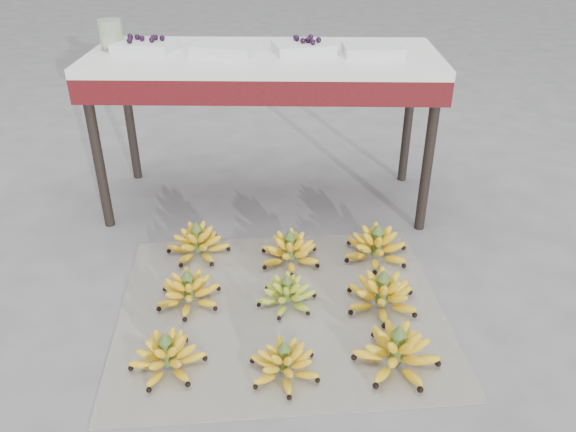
{
  "coord_description": "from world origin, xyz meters",
  "views": [
    {
      "loc": [
        0.13,
        -1.67,
        1.41
      ],
      "look_at": [
        0.09,
        0.37,
        0.24
      ],
      "focal_mm": 35.0,
      "sensor_mm": 36.0,
      "label": 1
    }
  ],
  "objects_px": {
    "bunch_mid_left": "(189,291)",
    "bunch_front_center": "(284,363)",
    "tray_far_left": "(145,45)",
    "glass_jar": "(111,35)",
    "bunch_front_left": "(167,356)",
    "bunch_front_right": "(397,352)",
    "bunch_back_left": "(198,243)",
    "tray_left": "(224,49)",
    "vendor_table": "(264,71)",
    "bunch_back_right": "(376,246)",
    "newspaper_mat": "(281,309)",
    "tray_right": "(304,47)",
    "bunch_back_center": "(290,251)",
    "bunch_mid_center": "(287,294)",
    "bunch_mid_right": "(382,294)",
    "tray_far_right": "(373,50)"
  },
  "relations": [
    {
      "from": "bunch_mid_center",
      "to": "tray_far_left",
      "type": "height_order",
      "value": "tray_far_left"
    },
    {
      "from": "bunch_mid_left",
      "to": "bunch_front_center",
      "type": "bearing_deg",
      "value": -67.14
    },
    {
      "from": "bunch_mid_left",
      "to": "bunch_mid_right",
      "type": "xyz_separation_m",
      "value": [
        0.76,
        -0.01,
        0.01
      ]
    },
    {
      "from": "bunch_mid_right",
      "to": "bunch_back_center",
      "type": "distance_m",
      "value": 0.47
    },
    {
      "from": "vendor_table",
      "to": "tray_far_left",
      "type": "xyz_separation_m",
      "value": [
        -0.55,
        0.01,
        0.11
      ]
    },
    {
      "from": "bunch_front_left",
      "to": "tray_left",
      "type": "bearing_deg",
      "value": 89.05
    },
    {
      "from": "bunch_back_left",
      "to": "bunch_front_center",
      "type": "bearing_deg",
      "value": -41.45
    },
    {
      "from": "bunch_front_left",
      "to": "vendor_table",
      "type": "height_order",
      "value": "vendor_table"
    },
    {
      "from": "tray_right",
      "to": "bunch_back_right",
      "type": "bearing_deg",
      "value": -59.15
    },
    {
      "from": "tray_far_left",
      "to": "tray_left",
      "type": "relative_size",
      "value": 0.98
    },
    {
      "from": "bunch_back_center",
      "to": "tray_right",
      "type": "bearing_deg",
      "value": 69.64
    },
    {
      "from": "tray_far_left",
      "to": "glass_jar",
      "type": "xyz_separation_m",
      "value": [
        -0.16,
        0.02,
        0.04
      ]
    },
    {
      "from": "bunch_mid_left",
      "to": "newspaper_mat",
      "type": "bearing_deg",
      "value": -27.56
    },
    {
      "from": "bunch_front_left",
      "to": "bunch_back_right",
      "type": "relative_size",
      "value": 0.75
    },
    {
      "from": "bunch_mid_center",
      "to": "vendor_table",
      "type": "relative_size",
      "value": 0.17
    },
    {
      "from": "tray_right",
      "to": "tray_left",
      "type": "bearing_deg",
      "value": -175.26
    },
    {
      "from": "bunch_mid_left",
      "to": "tray_right",
      "type": "bearing_deg",
      "value": 40.32
    },
    {
      "from": "tray_left",
      "to": "tray_right",
      "type": "height_order",
      "value": "tray_right"
    },
    {
      "from": "tray_far_right",
      "to": "bunch_front_left",
      "type": "bearing_deg",
      "value": -122.81
    },
    {
      "from": "bunch_mid_left",
      "to": "bunch_back_left",
      "type": "relative_size",
      "value": 0.97
    },
    {
      "from": "bunch_mid_center",
      "to": "glass_jar",
      "type": "bearing_deg",
      "value": 120.92
    },
    {
      "from": "bunch_front_center",
      "to": "bunch_back_right",
      "type": "bearing_deg",
      "value": 40.69
    },
    {
      "from": "bunch_front_center",
      "to": "tray_right",
      "type": "distance_m",
      "value": 1.46
    },
    {
      "from": "bunch_mid_center",
      "to": "vendor_table",
      "type": "bearing_deg",
      "value": 86.6
    },
    {
      "from": "vendor_table",
      "to": "tray_left",
      "type": "relative_size",
      "value": 5.27
    },
    {
      "from": "bunch_front_right",
      "to": "tray_right",
      "type": "xyz_separation_m",
      "value": [
        -0.32,
        1.2,
        0.74
      ]
    },
    {
      "from": "bunch_mid_right",
      "to": "bunch_back_right",
      "type": "xyz_separation_m",
      "value": [
        0.02,
        0.34,
        0.0
      ]
    },
    {
      "from": "bunch_mid_left",
      "to": "bunch_back_center",
      "type": "height_order",
      "value": "bunch_back_center"
    },
    {
      "from": "vendor_table",
      "to": "newspaper_mat",
      "type": "bearing_deg",
      "value": -83.4
    },
    {
      "from": "bunch_back_center",
      "to": "bunch_back_right",
      "type": "bearing_deg",
      "value": -9.68
    },
    {
      "from": "vendor_table",
      "to": "tray_right",
      "type": "xyz_separation_m",
      "value": [
        0.19,
        0.0,
        0.11
      ]
    },
    {
      "from": "tray_far_left",
      "to": "bunch_back_left",
      "type": "bearing_deg",
      "value": -63.12
    },
    {
      "from": "bunch_front_left",
      "to": "bunch_front_right",
      "type": "distance_m",
      "value": 0.78
    },
    {
      "from": "bunch_front_left",
      "to": "bunch_back_left",
      "type": "xyz_separation_m",
      "value": [
        -0.01,
        0.7,
        0.0
      ]
    },
    {
      "from": "bunch_front_right",
      "to": "bunch_back_center",
      "type": "bearing_deg",
      "value": 137.08
    },
    {
      "from": "bunch_front_right",
      "to": "tray_right",
      "type": "distance_m",
      "value": 1.45
    },
    {
      "from": "bunch_front_center",
      "to": "bunch_back_center",
      "type": "relative_size",
      "value": 0.95
    },
    {
      "from": "tray_far_left",
      "to": "bunch_mid_center",
      "type": "bearing_deg",
      "value": -52.67
    },
    {
      "from": "bunch_mid_right",
      "to": "bunch_front_right",
      "type": "bearing_deg",
      "value": -102.75
    },
    {
      "from": "bunch_back_center",
      "to": "bunch_back_right",
      "type": "distance_m",
      "value": 0.38
    },
    {
      "from": "bunch_back_right",
      "to": "tray_right",
      "type": "relative_size",
      "value": 1.15
    },
    {
      "from": "bunch_back_left",
      "to": "tray_left",
      "type": "relative_size",
      "value": 1.12
    },
    {
      "from": "bunch_back_center",
      "to": "bunch_mid_right",
      "type": "bearing_deg",
      "value": -55.17
    },
    {
      "from": "bunch_back_left",
      "to": "vendor_table",
      "type": "xyz_separation_m",
      "value": [
        0.28,
        0.53,
        0.63
      ]
    },
    {
      "from": "bunch_front_right",
      "to": "vendor_table",
      "type": "height_order",
      "value": "vendor_table"
    },
    {
      "from": "newspaper_mat",
      "to": "glass_jar",
      "type": "xyz_separation_m",
      "value": [
        -0.82,
        0.95,
        0.84
      ]
    },
    {
      "from": "bunch_back_left",
      "to": "vendor_table",
      "type": "bearing_deg",
      "value": 81.67
    },
    {
      "from": "newspaper_mat",
      "to": "bunch_front_left",
      "type": "distance_m",
      "value": 0.5
    },
    {
      "from": "bunch_mid_right",
      "to": "bunch_back_left",
      "type": "relative_size",
      "value": 1.0
    },
    {
      "from": "newspaper_mat",
      "to": "bunch_front_left",
      "type": "relative_size",
      "value": 4.65
    }
  ]
}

